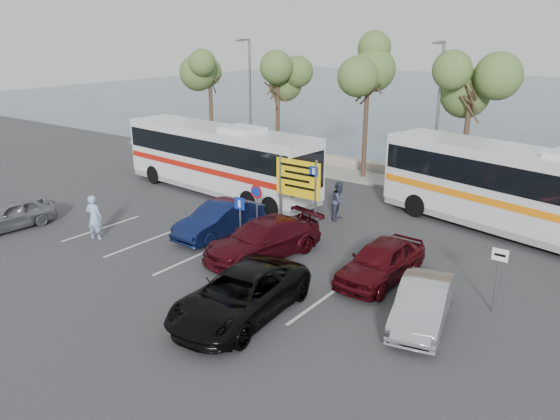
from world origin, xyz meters
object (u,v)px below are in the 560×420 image
Objects in this scene: direction_sign at (298,185)px; car_silver_a at (10,215)px; car_red at (381,261)px; pedestrian_near at (94,217)px; street_lamp_right at (438,110)px; suv_black at (240,295)px; street_lamp_left at (249,94)px; coach_bus_right at (524,195)px; pedestrian_far at (339,201)px; car_blue at (219,220)px; coach_bus_left at (219,161)px; car_maroon at (263,239)px; car_silver_b at (422,304)px.

car_silver_a is at bearing -149.33° from direction_sign.
car_red is 2.23× the size of pedestrian_near.
direction_sign is (-2.00, -10.32, -2.17)m from street_lamp_right.
car_red is at bearing 59.74° from suv_black.
pedestrian_near is at bearing -75.81° from street_lamp_left.
coach_bus_right is 22.89m from car_silver_a.
pedestrian_far is (0.14, 3.30, -1.50)m from direction_sign.
car_red is at bearing 2.14° from car_blue.
coach_bus_right reaches higher than direction_sign.
street_lamp_left and street_lamp_right have the same top height.
coach_bus_right is at bearing -13.05° from street_lamp_left.
pedestrian_near is (-7.08, -5.20, -1.44)m from direction_sign.
car_blue is 0.84× the size of suv_black.
pedestrian_near is at bearing -87.15° from coach_bus_left.
car_maroon is at bearing -132.53° from coach_bus_right.
street_lamp_right is at bearing 79.06° from direction_sign.
car_silver_b is (5.20, -14.07, -3.92)m from street_lamp_right.
street_lamp_right is at bearing 86.72° from suv_black.
car_silver_b is at bearing 3.74° from car_maroon.
coach_bus_left is 10.75m from car_silver_a.
pedestrian_far is (0.15, 5.75, 0.18)m from car_maroon.
direction_sign is at bearing 35.03° from car_silver_a.
car_silver_b is (18.49, 2.95, -0.00)m from car_silver_a.
car_red reaches higher than suv_black.
coach_bus_right is at bearing 62.58° from suv_black.
pedestrian_near reaches higher than pedestrian_far.
coach_bus_right is 2.59× the size of car_maroon.
street_lamp_right is 12.14m from coach_bus_left.
pedestrian_near is at bearing -144.77° from car_maroon.
coach_bus_left is at bearing -170.02° from coach_bus_right.
direction_sign reaches higher than car_maroon.
car_red is 3.16m from car_silver_b.
car_silver_a is at bearing -90.96° from street_lamp_left.
pedestrian_near is at bearing -160.96° from car_red.
car_maroon is at bearing -177.23° from pedestrian_near.
direction_sign reaches higher than pedestrian_near.
street_lamp_left is 16.41m from pedestrian_near.
pedestrian_near reaches higher than car_maroon.
car_silver_a is 0.91× the size of car_red.
street_lamp_left is 20.22m from car_red.
pedestrian_far is at bearing -148.84° from pedestrian_near.
car_red is at bearing -37.26° from street_lamp_left.
car_silver_b is at bearing -37.86° from car_red.
car_silver_b is (7.20, -1.30, -0.07)m from car_maroon.
coach_bus_left reaches higher than car_silver_a.
car_maroon is at bearing -11.85° from car_blue.
car_maroon is at bearing 114.82° from suv_black.
street_lamp_left is 0.63× the size of coach_bus_left.
car_blue is at bearing -48.01° from coach_bus_left.
pedestrian_far is (-4.65, 5.00, 0.18)m from car_red.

